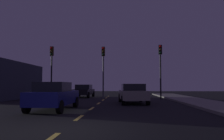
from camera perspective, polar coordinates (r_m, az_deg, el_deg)
ground_plane at (r=13.96m, az=-4.71°, el=-9.22°), size 80.00×80.00×0.00m
sidewalk_curb_right at (r=14.97m, az=25.42°, el=-8.21°), size 3.00×40.00×0.15m
lane_stripe_nearest at (r=6.01m, az=-15.30°, el=-16.30°), size 0.16×1.60×0.01m
lane_stripe_second at (r=9.64m, az=-8.16°, el=-11.61°), size 0.16×1.60×0.01m
lane_stripe_third at (r=13.37m, az=-5.05°, el=-9.44°), size 0.16×1.60×0.01m
lane_stripe_fourth at (r=17.13m, az=-3.32°, el=-8.21°), size 0.16×1.60×0.01m
lane_stripe_fifth at (r=20.90m, az=-2.21°, el=-7.42°), size 0.16×1.60×0.01m
lane_stripe_sixth at (r=24.68m, az=-1.45°, el=-6.87°), size 0.16×1.60×0.01m
lane_stripe_seventh at (r=28.47m, az=-0.89°, el=-6.47°), size 0.16×1.60×0.01m
traffic_signal_left at (r=23.22m, az=-14.70°, el=1.87°), size 0.32×0.38×5.11m
traffic_signal_center at (r=22.24m, az=-2.18°, el=1.88°), size 0.32×0.38×5.05m
traffic_signal_right at (r=22.45m, az=11.87°, el=2.13°), size 0.32×0.38×5.18m
car_stopped_ahead at (r=17.06m, az=5.15°, el=-5.75°), size 2.16×4.37×1.43m
car_adjacent_lane at (r=12.80m, az=-14.14°, el=-6.18°), size 1.91×4.36×1.49m
car_oncoming_far at (r=26.09m, az=-7.05°, el=-5.10°), size 2.10×4.18×1.41m
storefront_left at (r=25.83m, az=-25.68°, el=-2.42°), size 4.97×9.63×3.56m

